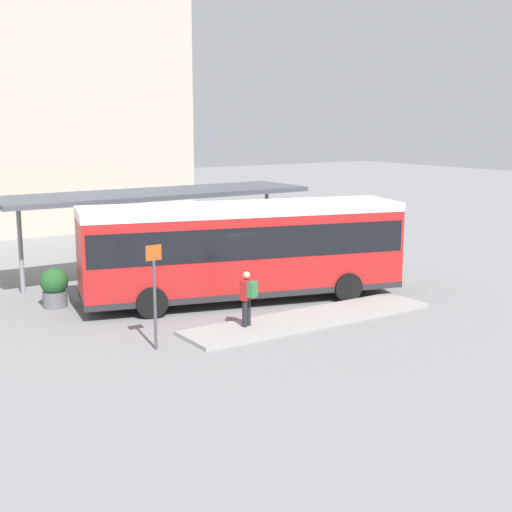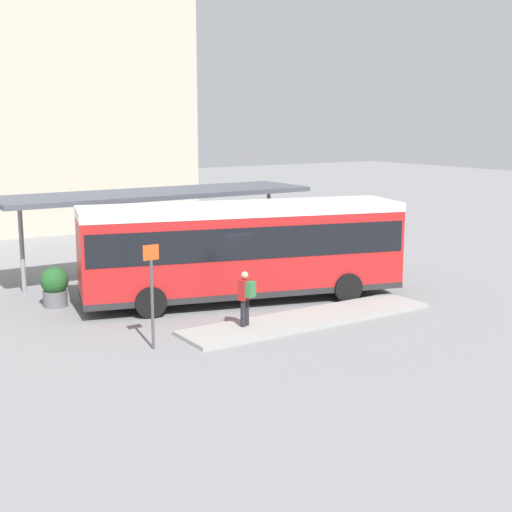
% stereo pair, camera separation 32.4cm
% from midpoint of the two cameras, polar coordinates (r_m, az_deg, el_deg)
% --- Properties ---
extents(ground_plane, '(120.00, 120.00, 0.00)m').
position_cam_midpoint_polar(ground_plane, '(23.99, -1.44, -3.57)').
color(ground_plane, gray).
extents(curb_island, '(8.28, 1.80, 0.12)m').
position_cam_midpoint_polar(curb_island, '(21.70, 3.91, -4.99)').
color(curb_island, '#9E9E99').
rests_on(curb_island, ground_plane).
extents(city_bus, '(10.90, 5.31, 3.26)m').
position_cam_midpoint_polar(city_bus, '(23.59, -1.44, 0.90)').
color(city_bus, red).
rests_on(city_bus, ground_plane).
extents(pedestrian_waiting, '(0.48, 0.51, 1.61)m').
position_cam_midpoint_polar(pedestrian_waiting, '(20.39, -1.12, -3.15)').
color(pedestrian_waiting, '#232328').
rests_on(pedestrian_waiting, curb_island).
extents(bicycle_green, '(0.48, 1.78, 0.77)m').
position_cam_midpoint_polar(bicycle_green, '(29.59, 9.38, -0.19)').
color(bicycle_green, black).
rests_on(bicycle_green, ground_plane).
extents(bicycle_blue, '(0.48, 1.66, 0.72)m').
position_cam_midpoint_polar(bicycle_blue, '(30.45, 8.78, 0.09)').
color(bicycle_blue, black).
rests_on(bicycle_blue, ground_plane).
extents(bicycle_black, '(0.48, 1.79, 0.77)m').
position_cam_midpoint_polar(bicycle_black, '(30.81, 7.18, 0.31)').
color(bicycle_black, black).
rests_on(bicycle_black, ground_plane).
extents(bicycle_orange, '(0.48, 1.76, 0.76)m').
position_cam_midpoint_polar(bicycle_orange, '(31.57, 6.45, 0.57)').
color(bicycle_orange, black).
rests_on(bicycle_orange, ground_plane).
extents(station_shelter, '(12.14, 3.35, 3.29)m').
position_cam_midpoint_polar(station_shelter, '(27.49, -8.41, 4.88)').
color(station_shelter, '#4C515B').
rests_on(station_shelter, ground_plane).
extents(potted_planter_near_shelter, '(0.89, 0.89, 1.39)m').
position_cam_midpoint_polar(potted_planter_near_shelter, '(24.57, -10.46, -1.66)').
color(potted_planter_near_shelter, slate).
rests_on(potted_planter_near_shelter, ground_plane).
extents(potted_planter_far_side, '(0.90, 0.90, 1.30)m').
position_cam_midpoint_polar(potted_planter_far_side, '(23.97, -16.20, -2.37)').
color(potted_planter_far_side, slate).
rests_on(potted_planter_far_side, ground_plane).
extents(platform_sign, '(0.44, 0.08, 2.80)m').
position_cam_midpoint_polar(platform_sign, '(18.78, -8.60, -2.87)').
color(platform_sign, '#4C4C51').
rests_on(platform_sign, ground_plane).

